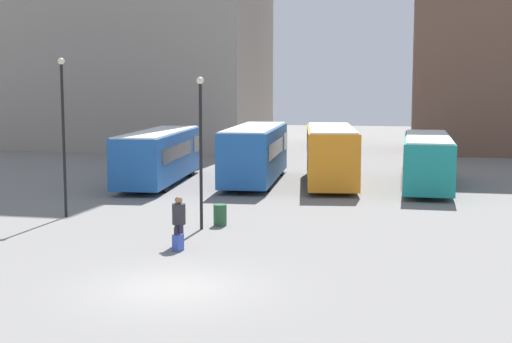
% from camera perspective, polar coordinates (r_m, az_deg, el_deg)
% --- Properties ---
extents(ground_plane, '(160.00, 160.00, 0.00)m').
position_cam_1_polar(ground_plane, '(19.91, -6.77, -9.24)').
color(ground_plane, slate).
extents(bus_0, '(3.52, 11.01, 2.97)m').
position_cam_1_polar(bus_0, '(40.58, -7.70, 1.34)').
color(bus_0, '#1E56A3').
rests_on(bus_0, ground_plane).
extents(bus_1, '(3.29, 10.64, 3.21)m').
position_cam_1_polar(bus_1, '(40.51, -0.04, 1.57)').
color(bus_1, '#1E56A3').
rests_on(bus_1, ground_plane).
extents(bus_2, '(3.95, 10.10, 3.22)m').
position_cam_1_polar(bus_2, '(39.89, 5.99, 1.45)').
color(bus_2, orange).
rests_on(bus_2, ground_plane).
extents(bus_3, '(2.54, 10.71, 2.82)m').
position_cam_1_polar(bus_3, '(39.72, 13.53, 0.97)').
color(bus_3, '#19847F').
rests_on(bus_3, ground_plane).
extents(traveler, '(0.56, 0.56, 1.78)m').
position_cam_1_polar(traveler, '(24.46, -6.19, -3.64)').
color(traveler, '#382D4C').
rests_on(traveler, ground_plane).
extents(suitcase, '(0.33, 0.41, 0.82)m').
position_cam_1_polar(suitcase, '(24.11, -6.26, -5.66)').
color(suitcase, '#334CB2').
rests_on(suitcase, ground_plane).
extents(lamp_post_0, '(0.28, 0.28, 5.84)m').
position_cam_1_polar(lamp_post_0, '(27.17, -4.45, 2.47)').
color(lamp_post_0, black).
rests_on(lamp_post_0, ground_plane).
extents(lamp_post_1, '(0.28, 0.28, 6.64)m').
position_cam_1_polar(lamp_post_1, '(30.71, -15.17, 3.54)').
color(lamp_post_1, black).
rests_on(lamp_post_1, ground_plane).
extents(trash_bin, '(0.52, 0.52, 0.85)m').
position_cam_1_polar(trash_bin, '(28.21, -2.89, -3.50)').
color(trash_bin, '#285633').
rests_on(trash_bin, ground_plane).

